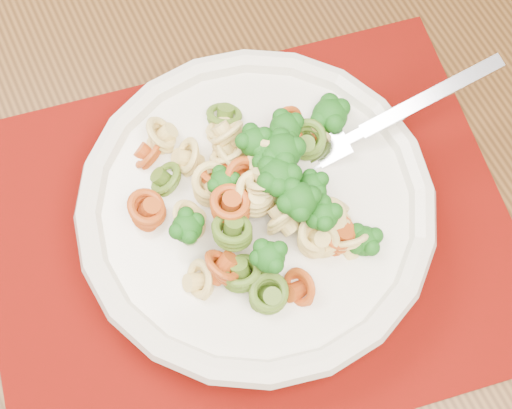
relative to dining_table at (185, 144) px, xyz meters
name	(u,v)px	position (x,y,z in m)	size (l,w,h in m)	color
dining_table	(185,144)	(0.00, 0.00, 0.00)	(1.33, 0.90, 0.73)	brown
placemat	(250,237)	(0.01, -0.15, 0.11)	(0.40, 0.31, 0.00)	#650504
pasta_bowl	(256,209)	(0.02, -0.14, 0.14)	(0.26, 0.26, 0.05)	silver
pasta_broccoli_heap	(256,201)	(0.02, -0.14, 0.16)	(0.22, 0.22, 0.06)	#EBD774
fork	(332,148)	(0.09, -0.12, 0.16)	(0.19, 0.02, 0.01)	silver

